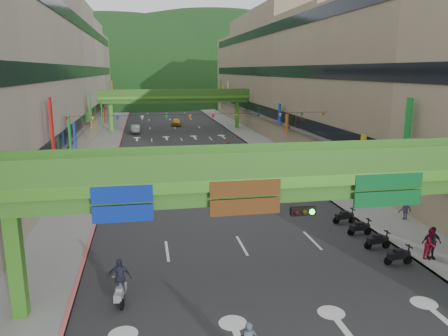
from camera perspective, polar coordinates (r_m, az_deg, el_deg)
road_slab at (r=63.20m, az=-5.26°, el=3.18°), size 18.00×140.00×0.02m
sidewalk_left at (r=63.18m, az=-15.26°, el=2.85°), size 4.00×140.00×0.15m
sidewalk_right at (r=65.08m, az=4.44°, el=3.53°), size 4.00×140.00×0.15m
curb_left at (r=63.04m, az=-13.54°, el=2.93°), size 0.20×140.00×0.18m
curb_right at (r=64.62m, az=2.81°, el=3.50°), size 0.20×140.00×0.18m
building_row_left at (r=63.53m, az=-23.03°, el=10.87°), size 12.80×95.00×19.00m
building_row_right at (r=66.75m, az=11.32°, el=11.65°), size 12.80×95.00×19.00m
overpass_near at (r=19.34m, az=9.54°, el=-3.04°), size 28.00×12.27×7.10m
overpass_far at (r=77.45m, az=-6.38°, el=8.92°), size 28.00×2.20×7.10m
hill_left at (r=172.67m, az=-13.71°, el=8.89°), size 168.00×140.00×112.00m
hill_right at (r=194.78m, az=-1.41°, el=9.63°), size 208.00×176.00×128.00m
bunting_string at (r=42.69m, az=-2.93°, el=6.72°), size 26.00×0.36×0.47m
scooter_rider_mid at (r=51.12m, az=0.47°, el=2.26°), size 0.94×1.60×2.18m
scooter_rider_left at (r=20.81m, az=-13.46°, el=-14.16°), size 1.14×1.60×2.20m
scooter_rider_far at (r=33.69m, az=-11.63°, el=-3.76°), size 0.81×1.60×2.00m
parked_scooter_row at (r=28.61m, az=18.33°, el=-8.16°), size 1.60×7.19×1.08m
car_silver at (r=75.07m, az=-11.49°, el=5.01°), size 1.56×4.19×1.37m
car_yellow at (r=84.04m, az=-6.28°, el=6.02°), size 1.99×4.45×1.48m
pedestrian_red at (r=27.00m, az=25.43°, el=-9.21°), size 1.03×0.91×1.78m
pedestrian_dark at (r=26.99m, az=25.44°, el=-9.12°), size 1.13×0.55×1.86m
pedestrian_blue at (r=33.18m, az=22.56°, el=-5.18°), size 0.74×0.51×1.53m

